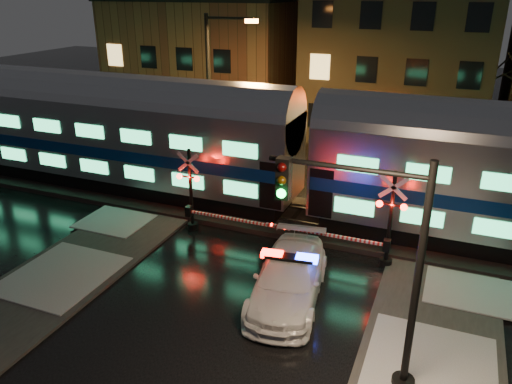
# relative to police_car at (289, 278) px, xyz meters

# --- Properties ---
(ground) EXTENTS (120.00, 120.00, 0.00)m
(ground) POSITION_rel_police_car_xyz_m (-1.69, 1.09, -0.80)
(ground) COLOR black
(ground) RESTS_ON ground
(ballast) EXTENTS (90.00, 4.20, 0.24)m
(ballast) POSITION_rel_police_car_xyz_m (-1.69, 6.09, -0.68)
(ballast) COLOR black
(ballast) RESTS_ON ground
(building_left) EXTENTS (14.00, 10.00, 9.00)m
(building_left) POSITION_rel_police_car_xyz_m (-14.69, 23.09, 3.70)
(building_left) COLOR brown
(building_left) RESTS_ON ground
(building_mid) EXTENTS (12.00, 11.00, 11.50)m
(building_mid) POSITION_rel_police_car_xyz_m (0.31, 23.59, 4.95)
(building_mid) COLOR brown
(building_mid) RESTS_ON ground
(train) EXTENTS (51.00, 3.12, 5.92)m
(train) POSITION_rel_police_car_xyz_m (-1.29, 6.08, 2.59)
(train) COLOR black
(train) RESTS_ON ballast
(police_car) EXTENTS (2.95, 5.70, 1.75)m
(police_car) POSITION_rel_police_car_xyz_m (0.00, 0.00, 0.00)
(police_car) COLOR white
(police_car) RESTS_ON ground
(crossing_signal_right) EXTENTS (5.48, 0.64, 3.88)m
(crossing_signal_right) POSITION_rel_police_car_xyz_m (2.41, 3.39, 0.80)
(crossing_signal_right) COLOR black
(crossing_signal_right) RESTS_ON ground
(crossing_signal_left) EXTENTS (5.23, 0.63, 3.71)m
(crossing_signal_left) POSITION_rel_police_car_xyz_m (-5.29, 3.38, 0.73)
(crossing_signal_left) COLOR black
(crossing_signal_left) RESTS_ON ground
(traffic_light) EXTENTS (4.17, 0.73, 6.45)m
(traffic_light) POSITION_rel_police_car_xyz_m (3.17, -2.84, 2.63)
(traffic_light) COLOR black
(traffic_light) RESTS_ON ground
(streetlight) EXTENTS (2.92, 0.31, 8.75)m
(streetlight) POSITION_rel_police_car_xyz_m (-7.75, 10.09, 4.24)
(streetlight) COLOR black
(streetlight) RESTS_ON ground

